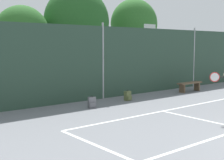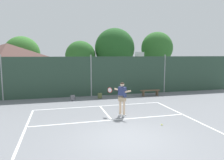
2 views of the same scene
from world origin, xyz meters
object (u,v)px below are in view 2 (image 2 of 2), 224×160
(tennis_player, at_px, (122,96))
(tennis_ball, at_px, (162,125))
(courtside_bench, at_px, (150,91))
(basketball_hoop, at_px, (139,65))
(backpack_grey, at_px, (73,98))
(backpack_olive, at_px, (100,96))

(tennis_player, distance_m, tennis_ball, 2.63)
(courtside_bench, bearing_deg, basketball_hoop, 84.32)
(tennis_ball, distance_m, backpack_grey, 7.50)
(backpack_olive, distance_m, courtside_bench, 4.13)
(basketball_hoop, distance_m, backpack_olive, 5.82)
(tennis_ball, bearing_deg, courtside_bench, 69.48)
(tennis_ball, distance_m, backpack_olive, 7.00)
(basketball_hoop, distance_m, tennis_player, 9.06)
(backpack_grey, xyz_separation_m, courtside_bench, (6.19, 0.18, 0.17))
(tennis_ball, bearing_deg, backpack_grey, 119.36)
(tennis_player, height_order, courtside_bench, tennis_player)
(basketball_hoop, bearing_deg, tennis_ball, -105.94)
(backpack_grey, bearing_deg, backpack_olive, 7.66)
(basketball_hoop, bearing_deg, tennis_player, -117.86)
(tennis_ball, relative_size, courtside_bench, 0.04)
(basketball_hoop, relative_size, courtside_bench, 2.22)
(tennis_ball, distance_m, courtside_bench, 7.18)
(tennis_ball, bearing_deg, tennis_player, 124.70)
(backpack_olive, bearing_deg, backpack_grey, -172.34)
(basketball_hoop, distance_m, tennis_ball, 10.56)
(tennis_player, distance_m, backpack_olive, 4.93)
(backpack_grey, distance_m, backpack_olive, 2.08)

